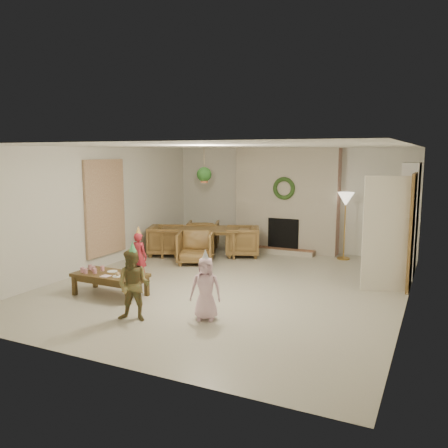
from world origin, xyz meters
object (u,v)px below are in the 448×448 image
Objects in this scene: coffee_table_top at (110,275)px; dining_chair_left at (166,240)px; dining_table at (200,242)px; child_pink at (206,289)px; child_plaid at (134,285)px; dining_chair_near at (196,248)px; dining_chair_right at (242,241)px; dining_chair_far at (203,235)px; child_red at (139,256)px.

dining_chair_left is at bearing 106.28° from coffee_table_top.
child_pink is (2.08, -3.67, 0.14)m from dining_table.
dining_chair_near is at bearing 89.82° from child_plaid.
child_pink is at bearing -5.93° from dining_chair_right.
coffee_table_top is (0.40, -4.09, 0.00)m from dining_chair_far.
dining_chair_near is at bearing -99.34° from child_red.
dining_chair_near reaches higher than coffee_table_top.
dining_chair_near is at bearing -135.00° from dining_chair_left.
dining_chair_far is 1.13m from dining_chair_left.
dining_table is at bearing 102.23° from child_pink.
coffee_table_top is at bearing 153.50° from child_pink.
dining_chair_near is 0.75× the size of child_plaid.
child_red is (-0.01, -2.36, 0.14)m from dining_table.
dining_chair_left reaches higher than coffee_table_top.
coffee_table_top is 1.35× the size of child_red.
dining_chair_far is (-0.59, 1.48, 0.00)m from dining_chair_near.
dining_chair_near and dining_chair_far have the same top height.
dining_chair_left is (-0.44, -1.04, 0.00)m from dining_chair_far.
dining_chair_right is (0.63, 1.11, 0.00)m from dining_chair_near.
dining_table is at bearing 91.19° from child_plaid.
dining_chair_right is 0.75× the size of child_plaid.
child_pink is (2.38, -4.41, 0.11)m from dining_chair_far.
dining_chair_far is at bearing 92.14° from child_plaid.
dining_chair_near is at bearing 86.67° from coffee_table_top.
dining_chair_near is at bearing -51.34° from dining_chair_right.
dining_chair_far is 0.62× the size of coffee_table_top.
dining_table is at bearing -90.00° from dining_chair_left.
child_plaid reaches higher than dining_table.
dining_chair_far is at bearing -128.66° from dining_chair_right.
child_pink is (2.82, -3.38, 0.11)m from dining_chair_left.
dining_chair_near is 0.84× the size of child_pink.
dining_chair_left is 0.75× the size of child_plaid.
dining_chair_far is 1.27m from dining_chair_right.
child_plaid reaches higher than dining_chair_left.
child_red reaches higher than dining_chair_far.
coffee_table_top is at bearing -116.11° from dining_chair_near.
dining_table is at bearing 90.00° from dining_chair_near.
coffee_table_top is (-0.82, -3.73, 0.00)m from dining_chair_right.
dining_chair_left is at bearing -69.19° from child_red.
child_plaid reaches higher than dining_chair_near.
dining_chair_left is at bearing 180.00° from dining_table.
child_red is at bearing 97.74° from coffee_table_top.
child_pink is at bearing 96.41° from dining_chair_far.
dining_chair_right is at bearing -107.41° from child_red.
child_red is 1.00× the size of child_pink.
child_plaid is 1.02m from child_pink.
coffee_table_top is at bearing 173.50° from dining_chair_left.
child_red is (0.72, -2.07, 0.11)m from dining_chair_left.
dining_chair_right is at bearing 141.34° from dining_chair_far.
dining_table is 1.75× the size of child_plaid.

